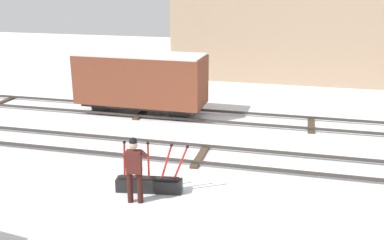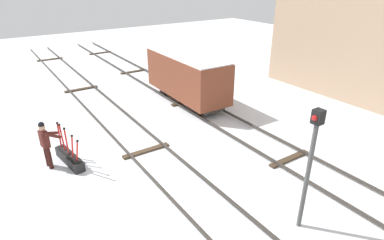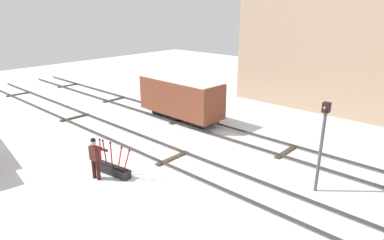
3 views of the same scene
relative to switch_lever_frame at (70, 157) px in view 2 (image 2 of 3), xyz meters
name	(u,v)px [view 2 (image 2 of 3)]	position (x,y,z in m)	size (l,w,h in m)	color
ground_plane	(146,152)	(0.81, 2.70, -0.25)	(60.00, 60.00, 0.00)	silver
track_main_line	(146,149)	(0.81, 2.70, -0.14)	(44.00, 1.94, 0.18)	#38332D
track_siding_near	(229,124)	(0.81, 6.91, -0.15)	(44.00, 1.94, 0.18)	#38332D
switch_lever_frame	(70,157)	(0.00, 0.00, 0.00)	(2.00, 0.63, 1.45)	black
rail_worker	(46,142)	(-0.15, -0.65, 0.76)	(0.61, 0.69, 1.79)	#351511
signal_post	(310,159)	(6.79, 4.42, 1.91)	(0.24, 0.32, 3.48)	#4C4C4C
freight_car_back_track	(187,76)	(-2.76, 6.91, 1.22)	(5.47, 2.03, 2.59)	#2D2B28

